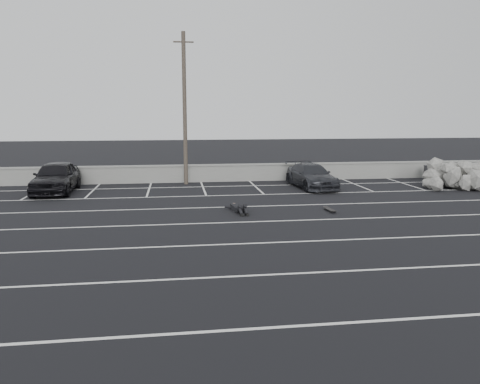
{
  "coord_description": "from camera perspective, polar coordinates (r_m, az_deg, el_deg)",
  "views": [
    {
      "loc": [
        -3.53,
        -14.43,
        4.16
      ],
      "look_at": [
        -0.95,
        4.09,
        1.0
      ],
      "focal_mm": 35.0,
      "sensor_mm": 36.0,
      "label": 1
    }
  ],
  "objects": [
    {
      "name": "ground",
      "position": [
        15.43,
        5.63,
        -6.1
      ],
      "size": [
        120.0,
        120.0,
        0.0
      ],
      "primitive_type": "plane",
      "color": "black",
      "rests_on": "ground"
    },
    {
      "name": "seawall",
      "position": [
        28.88,
        -0.84,
        2.41
      ],
      "size": [
        50.0,
        0.45,
        1.06
      ],
      "color": "gray",
      "rests_on": "ground"
    },
    {
      "name": "stall_lines",
      "position": [
        19.6,
        2.39,
        -2.66
      ],
      "size": [
        36.0,
        20.05,
        0.01
      ],
      "color": "silver",
      "rests_on": "ground"
    },
    {
      "name": "car_left",
      "position": [
        26.57,
        -21.53,
        1.72
      ],
      "size": [
        2.03,
        4.9,
        1.66
      ],
      "primitive_type": "imported",
      "rotation": [
        0.0,
        0.0,
        0.01
      ],
      "color": "black",
      "rests_on": "ground"
    },
    {
      "name": "car_right",
      "position": [
        26.66,
        8.7,
        1.96
      ],
      "size": [
        2.28,
        4.76,
        1.34
      ],
      "primitive_type": "imported",
      "rotation": [
        0.0,
        0.0,
        0.09
      ],
      "color": "#232429",
      "rests_on": "ground"
    },
    {
      "name": "utility_pole",
      "position": [
        27.64,
        -6.76,
        10.05
      ],
      "size": [
        1.16,
        0.23,
        8.71
      ],
      "color": "#4C4238",
      "rests_on": "ground"
    },
    {
      "name": "trash_bin",
      "position": [
        31.74,
        21.97,
        2.22
      ],
      "size": [
        0.76,
        0.76,
        0.92
      ],
      "rotation": [
        0.0,
        0.0,
        0.31
      ],
      "color": "#242426",
      "rests_on": "ground"
    },
    {
      "name": "riprap_pile",
      "position": [
        29.01,
        25.35,
        1.43
      ],
      "size": [
        5.05,
        3.45,
        1.32
      ],
      "color": "gray",
      "rests_on": "ground"
    },
    {
      "name": "person",
      "position": [
        20.19,
        -0.37,
        -1.61
      ],
      "size": [
        1.55,
        2.63,
        0.48
      ],
      "primitive_type": null,
      "rotation": [
        0.0,
        0.0,
        0.13
      ],
      "color": "black",
      "rests_on": "ground"
    },
    {
      "name": "skateboard",
      "position": [
        20.4,
        10.89,
        -2.12
      ],
      "size": [
        0.3,
        0.88,
        0.1
      ],
      "rotation": [
        0.0,
        0.0,
        0.09
      ],
      "color": "black",
      "rests_on": "ground"
    }
  ]
}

